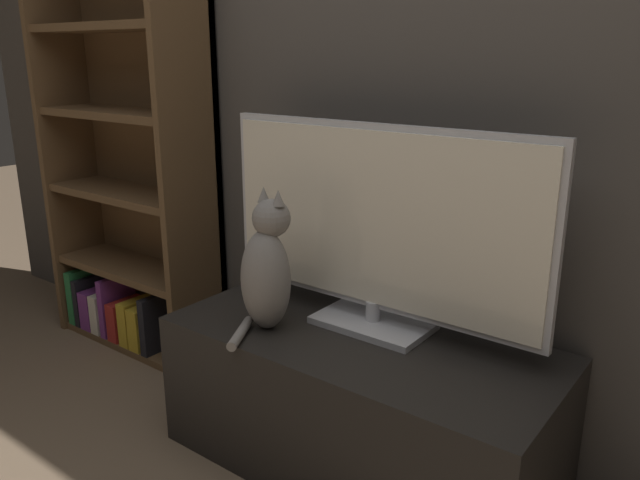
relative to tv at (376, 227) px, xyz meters
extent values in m
cube|color=#47423D|center=(0.01, 0.22, 0.57)|extent=(4.80, 0.05, 2.60)
cube|color=black|center=(0.01, -0.09, -0.52)|extent=(1.13, 0.52, 0.42)
cube|color=#B7B7BC|center=(0.00, 0.00, -0.29)|extent=(0.34, 0.20, 0.02)
cylinder|color=#B7B7BC|center=(0.00, 0.00, -0.25)|extent=(0.04, 0.04, 0.06)
cube|color=#B7B7BC|center=(0.00, 0.00, 0.02)|extent=(1.02, 0.02, 0.53)
cube|color=silver|center=(0.00, -0.01, 0.02)|extent=(0.99, 0.01, 0.50)
ellipsoid|color=gray|center=(-0.24, -0.20, -0.16)|extent=(0.17, 0.15, 0.30)
ellipsoid|color=black|center=(-0.24, -0.15, -0.17)|extent=(0.09, 0.06, 0.16)
sphere|color=gray|center=(-0.24, -0.17, 0.02)|extent=(0.12, 0.12, 0.11)
cone|color=gray|center=(-0.27, -0.17, 0.09)|extent=(0.04, 0.04, 0.04)
cone|color=gray|center=(-0.21, -0.18, 0.09)|extent=(0.04, 0.04, 0.04)
cylinder|color=gray|center=(-0.25, -0.30, -0.29)|extent=(0.11, 0.17, 0.03)
cube|color=brown|center=(-1.59, 0.05, 0.08)|extent=(0.03, 0.28, 1.62)
cube|color=brown|center=(-0.82, 0.05, 0.08)|extent=(0.03, 0.28, 1.62)
cube|color=brown|center=(-1.21, 0.17, 0.08)|extent=(0.80, 0.03, 1.62)
cube|color=brown|center=(-1.21, 0.05, -0.71)|extent=(0.74, 0.25, 0.03)
cube|color=brown|center=(-1.21, 0.05, -0.39)|extent=(0.74, 0.25, 0.03)
cube|color=brown|center=(-1.21, 0.05, -0.07)|extent=(0.74, 0.25, 0.03)
cube|color=brown|center=(-1.21, 0.05, 0.24)|extent=(0.74, 0.25, 0.03)
cube|color=brown|center=(-1.21, 0.05, 0.56)|extent=(0.74, 0.25, 0.03)
cube|color=#236B38|center=(-1.54, 0.01, -0.58)|extent=(0.04, 0.19, 0.24)
cube|color=black|center=(-1.49, 0.01, -0.59)|extent=(0.03, 0.18, 0.21)
cube|color=#6B2D75|center=(-1.43, 0.00, -0.61)|extent=(0.07, 0.17, 0.17)
cube|color=beige|center=(-1.36, 0.00, -0.61)|extent=(0.05, 0.17, 0.17)
cube|color=#6B2D75|center=(-1.30, 0.01, -0.57)|extent=(0.03, 0.17, 0.25)
cube|color=maroon|center=(-1.24, 0.00, -0.61)|extent=(0.06, 0.16, 0.17)
cube|color=#B79323|center=(-1.16, 0.01, -0.60)|extent=(0.06, 0.18, 0.19)
cube|color=#B79323|center=(-1.09, 0.03, -0.61)|extent=(0.06, 0.23, 0.18)
cube|color=black|center=(-1.03, 0.01, -0.58)|extent=(0.04, 0.17, 0.24)
camera|label=1|loc=(0.90, -1.44, 0.47)|focal=35.00mm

